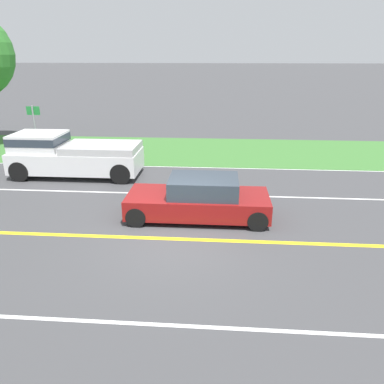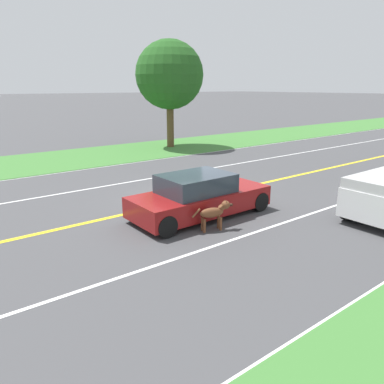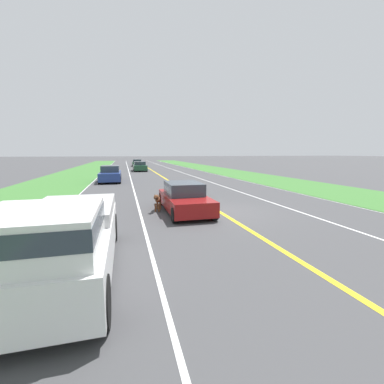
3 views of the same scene
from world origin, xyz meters
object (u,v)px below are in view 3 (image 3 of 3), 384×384
dog (158,200)px  pickup_truck (62,237)px  car_trailing_mid (140,166)px  ego_car (184,198)px  car_trailing_far (137,163)px  car_trailing_near (110,174)px

dog → pickup_truck: bearing=82.5°
pickup_truck → car_trailing_mid: size_ratio=1.10×
ego_car → dog: size_ratio=3.68×
car_trailing_mid → car_trailing_far: size_ratio=1.02×
car_trailing_near → car_trailing_mid: 14.30m
dog → car_trailing_far: (-1.14, -42.10, 0.12)m
pickup_truck → car_trailing_far: size_ratio=1.12×
car_trailing_far → car_trailing_near: bearing=82.4°
ego_car → car_trailing_mid: 27.66m
pickup_truck → car_trailing_far: bearing=-94.6°
ego_car → car_trailing_mid: bearing=-89.3°
car_trailing_near → ego_car: bearing=105.6°
ego_car → pickup_truck: 6.80m
car_trailing_mid → ego_car: bearing=90.7°
car_trailing_near → car_trailing_mid: bearing=-104.2°
dog → car_trailing_mid: size_ratio=0.25×
car_trailing_far → pickup_truck: bearing=85.4°
dog → ego_car: bearing=178.8°
dog → car_trailing_near: size_ratio=0.25×
car_trailing_far → car_trailing_mid: bearing=88.8°
car_trailing_far → ego_car: bearing=90.0°
ego_car → pickup_truck: size_ratio=0.83×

